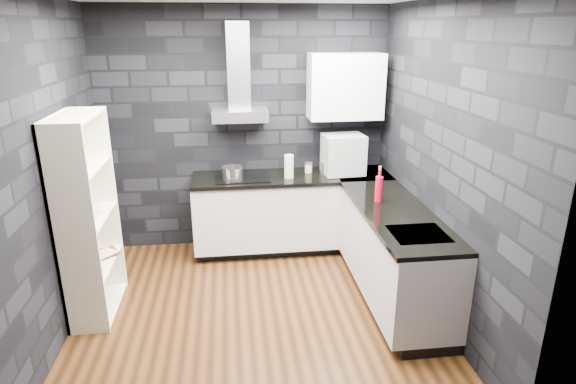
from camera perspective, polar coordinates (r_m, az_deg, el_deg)
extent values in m
plane|color=#492812|center=(4.51, -3.82, -14.18)|extent=(3.20, 3.20, 0.00)
cube|color=black|center=(5.51, -5.17, 7.27)|extent=(3.20, 0.05, 2.70)
cube|color=black|center=(2.43, -2.16, -8.46)|extent=(3.20, 0.05, 2.70)
cube|color=black|center=(4.19, -27.02, 1.43)|extent=(0.05, 3.20, 2.70)
cube|color=black|center=(4.33, 17.80, 3.13)|extent=(0.05, 3.20, 2.70)
cube|color=black|center=(5.70, 0.39, -6.07)|extent=(2.18, 0.50, 0.10)
cube|color=black|center=(4.81, 12.57, -11.65)|extent=(0.50, 1.78, 0.10)
cube|color=silver|center=(5.49, 0.46, -2.18)|extent=(2.20, 0.60, 0.76)
cube|color=silver|center=(4.60, 12.48, -7.08)|extent=(0.60, 1.80, 0.76)
cube|color=black|center=(5.35, 0.48, 1.77)|extent=(2.20, 0.62, 0.04)
cube|color=black|center=(4.44, 12.72, -2.44)|extent=(0.62, 1.80, 0.04)
cube|color=black|center=(5.52, 8.74, 2.09)|extent=(0.62, 0.62, 0.04)
cube|color=silver|center=(5.28, -5.70, 9.05)|extent=(0.60, 0.34, 0.12)
cube|color=silver|center=(5.29, -5.91, 14.63)|extent=(0.24, 0.20, 0.90)
cube|color=white|center=(5.39, 6.81, 12.33)|extent=(0.80, 0.35, 0.70)
cube|color=black|center=(5.31, -5.43, 1.85)|extent=(0.58, 0.50, 0.01)
cube|color=silver|center=(4.00, 15.22, -4.84)|extent=(0.44, 0.40, 0.01)
cylinder|color=silver|center=(5.18, -6.58, 2.16)|extent=(0.27, 0.27, 0.13)
cylinder|color=silver|center=(5.23, 0.11, 3.05)|extent=(0.13, 0.13, 0.25)
cylinder|color=#C6B88D|center=(5.45, 2.44, 2.85)|extent=(0.10, 0.10, 0.10)
cylinder|color=silver|center=(5.40, 4.40, 2.88)|extent=(0.13, 0.13, 0.14)
cube|color=#A4A8AC|center=(5.38, 6.56, 4.46)|extent=(0.46, 0.38, 0.44)
cylinder|color=#AD0624|center=(4.59, 10.71, 0.34)|extent=(0.09, 0.09, 0.24)
cube|color=#ECE7CA|center=(4.51, -22.65, -2.87)|extent=(0.49, 0.85, 1.80)
imported|color=white|center=(4.44, -22.91, -2.73)|extent=(0.27, 0.27, 0.06)
imported|color=maroon|center=(4.77, -21.63, -5.84)|extent=(0.15, 0.11, 0.22)
imported|color=#B2B2B2|center=(4.78, -21.92, -5.50)|extent=(0.14, 0.12, 0.23)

